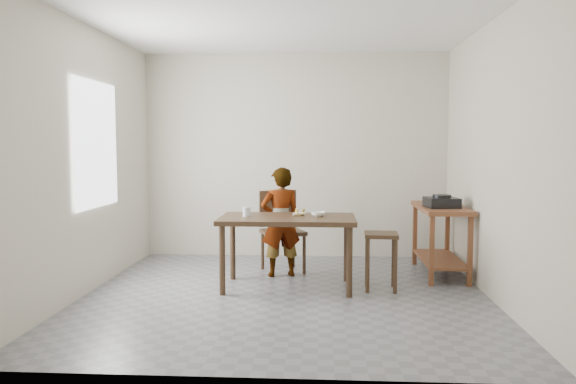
# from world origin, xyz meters

# --- Properties ---
(floor) EXTENTS (4.00, 4.00, 0.04)m
(floor) POSITION_xyz_m (0.00, 0.00, -0.02)
(floor) COLOR slate
(floor) RESTS_ON ground
(ceiling) EXTENTS (4.00, 4.00, 0.04)m
(ceiling) POSITION_xyz_m (0.00, 0.00, 2.72)
(ceiling) COLOR white
(ceiling) RESTS_ON wall_back
(wall_back) EXTENTS (4.00, 0.04, 2.70)m
(wall_back) POSITION_xyz_m (0.00, 2.02, 1.35)
(wall_back) COLOR beige
(wall_back) RESTS_ON ground
(wall_front) EXTENTS (4.00, 0.04, 2.70)m
(wall_front) POSITION_xyz_m (0.00, -2.02, 1.35)
(wall_front) COLOR beige
(wall_front) RESTS_ON ground
(wall_left) EXTENTS (0.04, 4.00, 2.70)m
(wall_left) POSITION_xyz_m (-2.02, 0.00, 1.35)
(wall_left) COLOR beige
(wall_left) RESTS_ON ground
(wall_right) EXTENTS (0.04, 4.00, 2.70)m
(wall_right) POSITION_xyz_m (2.02, 0.00, 1.35)
(wall_right) COLOR beige
(wall_right) RESTS_ON ground
(window_pane) EXTENTS (0.02, 1.10, 1.30)m
(window_pane) POSITION_xyz_m (-1.97, 0.20, 1.50)
(window_pane) COLOR white
(window_pane) RESTS_ON wall_left
(dining_table) EXTENTS (1.40, 0.80, 0.75)m
(dining_table) POSITION_xyz_m (0.00, 0.30, 0.38)
(dining_table) COLOR #3A2718
(dining_table) RESTS_ON floor
(prep_counter) EXTENTS (0.50, 1.20, 0.80)m
(prep_counter) POSITION_xyz_m (1.72, 1.00, 0.40)
(prep_counter) COLOR brown
(prep_counter) RESTS_ON floor
(child) EXTENTS (0.52, 0.41, 1.24)m
(child) POSITION_xyz_m (-0.11, 0.83, 0.62)
(child) COLOR white
(child) RESTS_ON floor
(dining_chair) EXTENTS (0.59, 0.59, 0.95)m
(dining_chair) POSITION_xyz_m (-0.10, 1.05, 0.47)
(dining_chair) COLOR #3A2718
(dining_chair) RESTS_ON floor
(stool) EXTENTS (0.35, 0.35, 0.59)m
(stool) POSITION_xyz_m (0.97, 0.27, 0.30)
(stool) COLOR #3A2718
(stool) RESTS_ON floor
(glass_tumbler) EXTENTS (0.10, 0.10, 0.10)m
(glass_tumbler) POSITION_xyz_m (-0.43, 0.29, 0.80)
(glass_tumbler) COLOR silver
(glass_tumbler) RESTS_ON dining_table
(small_bowl) EXTENTS (0.19, 0.19, 0.05)m
(small_bowl) POSITION_xyz_m (0.32, 0.35, 0.77)
(small_bowl) COLOR white
(small_bowl) RESTS_ON dining_table
(banana) EXTENTS (0.17, 0.14, 0.05)m
(banana) POSITION_xyz_m (0.12, 0.38, 0.78)
(banana) COLOR #E7B950
(banana) RESTS_ON dining_table
(serving_bowl) EXTENTS (0.25, 0.25, 0.06)m
(serving_bowl) POSITION_xyz_m (1.73, 1.15, 0.83)
(serving_bowl) COLOR white
(serving_bowl) RESTS_ON prep_counter
(gas_burner) EXTENTS (0.37, 0.37, 0.11)m
(gas_burner) POSITION_xyz_m (1.69, 0.82, 0.86)
(gas_burner) COLOR black
(gas_burner) RESTS_ON prep_counter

